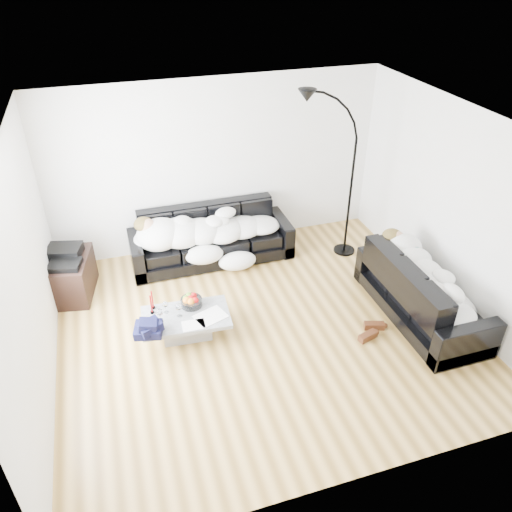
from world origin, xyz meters
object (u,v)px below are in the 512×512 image
object	(u,v)px
av_cabinet	(70,276)
floor_lamp	(351,185)
candle_right	(152,300)
stereo	(64,255)
wine_glass_a	(165,307)
sleeper_back	(211,224)
fruit_bowl	(191,300)
wine_glass_c	(179,310)
sleeper_right	(426,275)
sofa_right	(423,289)
wine_glass_b	(160,315)
shoes	(371,331)
coffee_table	(187,325)
candle_left	(151,305)
sofa_back	(211,236)

from	to	relation	value
av_cabinet	floor_lamp	xyz separation A→B (m)	(4.08, -0.13, 0.85)
candle_right	stereo	size ratio (longest dim) A/B	0.59
wine_glass_a	candle_right	size ratio (longest dim) A/B	0.64
sleeper_back	candle_right	world-z (taller)	sleeper_back
fruit_bowl	wine_glass_c	world-z (taller)	wine_glass_c
sleeper_back	fruit_bowl	bearing A→B (deg)	-113.00
candle_right	stereo	xyz separation A→B (m)	(-1.00, 1.07, 0.19)
sleeper_right	wine_glass_c	xyz separation A→B (m)	(-3.04, 0.53, -0.23)
sleeper_right	av_cabinet	distance (m)	4.71
sofa_right	av_cabinet	distance (m)	4.69
wine_glass_a	wine_glass_b	xyz separation A→B (m)	(-0.09, -0.15, 0.01)
sofa_right	sleeper_right	bearing A→B (deg)	0.00
wine_glass_b	shoes	world-z (taller)	wine_glass_b
wine_glass_a	fruit_bowl	bearing A→B (deg)	7.29
fruit_bowl	coffee_table	bearing A→B (deg)	-122.25
wine_glass_c	candle_right	distance (m)	0.38
fruit_bowl	stereo	xyz separation A→B (m)	(-1.46, 1.15, 0.24)
wine_glass_b	stereo	bearing A→B (deg)	127.93
candle_left	av_cabinet	bearing A→B (deg)	129.97
wine_glass_b	candle_right	size ratio (longest dim) A/B	0.70
candle_right	stereo	world-z (taller)	stereo
sleeper_back	wine_glass_a	distance (m)	1.73
wine_glass_c	candle_left	xyz separation A→B (m)	(-0.31, 0.16, 0.04)
candle_right	shoes	bearing A→B (deg)	-20.14
coffee_table	fruit_bowl	bearing A→B (deg)	57.75
candle_left	floor_lamp	xyz separation A→B (m)	(3.11, 1.02, 0.69)
sleeper_right	coffee_table	world-z (taller)	sleeper_right
fruit_bowl	candle_left	bearing A→B (deg)	-179.64
wine_glass_b	stereo	world-z (taller)	stereo
sofa_back	wine_glass_b	bearing A→B (deg)	-121.60
wine_glass_c	candle_left	size ratio (longest dim) A/B	0.71
shoes	av_cabinet	size ratio (longest dim) A/B	0.52
wine_glass_b	wine_glass_c	distance (m)	0.23
sleeper_right	candle_left	distance (m)	3.42
candle_right	av_cabinet	xyz separation A→B (m)	(-1.00, 1.07, -0.16)
wine_glass_b	floor_lamp	world-z (taller)	floor_lamp
sleeper_right	wine_glass_c	size ratio (longest dim) A/B	9.21
sleeper_right	stereo	bearing A→B (deg)	66.88
wine_glass_b	candle_right	xyz separation A→B (m)	(-0.05, 0.27, 0.04)
wine_glass_a	floor_lamp	size ratio (longest dim) A/B	0.07
wine_glass_c	fruit_bowl	bearing A→B (deg)	41.48
coffee_table	shoes	xyz separation A→B (m)	(2.19, -0.67, -0.11)
sleeper_right	av_cabinet	xyz separation A→B (m)	(-4.32, 1.84, -0.35)
fruit_bowl	candle_left	size ratio (longest dim) A/B	1.01
wine_glass_a	sleeper_right	bearing A→B (deg)	-11.48
av_cabinet	wine_glass_b	bearing A→B (deg)	-40.86
candle_right	floor_lamp	bearing A→B (deg)	16.87
sofa_right	shoes	xyz separation A→B (m)	(-0.78, -0.16, -0.36)
wine_glass_c	candle_right	bearing A→B (deg)	138.74
sofa_back	fruit_bowl	bearing A→B (deg)	-112.29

